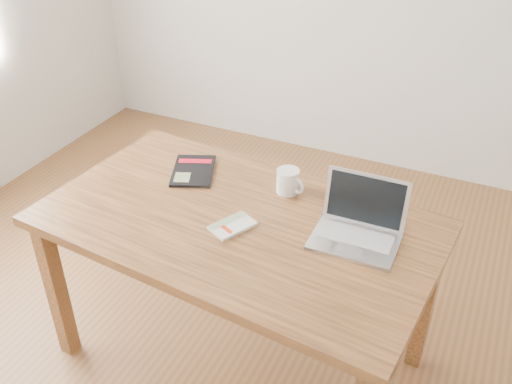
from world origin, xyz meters
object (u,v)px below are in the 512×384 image
at_px(black_guidebook, 193,171).
at_px(coffee_mug, 288,181).
at_px(desk, 238,238).
at_px(white_guidebook, 233,226).
at_px(laptop, 358,226).

distance_m(black_guidebook, coffee_mug, 0.43).
relative_size(desk, white_guidebook, 8.18).
bearing_deg(white_guidebook, desk, 124.41).
bearing_deg(white_guidebook, laptop, 44.18).
xyz_separation_m(white_guidebook, coffee_mug, (0.09, 0.31, 0.04)).
height_order(white_guidebook, coffee_mug, coffee_mug).
xyz_separation_m(white_guidebook, black_guidebook, (-0.33, 0.28, 0.00)).
bearing_deg(desk, black_guidebook, 150.50).
relative_size(white_guidebook, coffee_mug, 1.48).
height_order(black_guidebook, coffee_mug, coffee_mug).
relative_size(laptop, coffee_mug, 2.37).
xyz_separation_m(desk, coffee_mug, (0.10, 0.26, 0.14)).
distance_m(white_guidebook, laptop, 0.46).
height_order(laptop, coffee_mug, laptop).
xyz_separation_m(desk, laptop, (0.44, 0.09, 0.14)).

